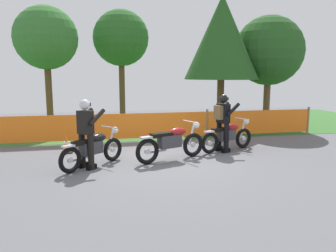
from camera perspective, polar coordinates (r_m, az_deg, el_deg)
ground at (r=8.86m, az=-0.24°, el=-6.03°), size 24.00×24.00×0.02m
grass_verge at (r=15.08m, az=-5.10°, el=0.29°), size 24.00×7.58×0.01m
barrier_fence at (r=11.28m, az=-2.90°, el=0.11°), size 12.05×0.08×1.05m
tree_leftmost at (r=15.39m, az=-20.30°, el=13.98°), size 2.68×2.68×5.12m
tree_near_left at (r=16.58m, az=-8.10°, el=14.68°), size 2.67×2.67×5.31m
tree_near_right at (r=13.73m, az=9.27°, el=14.82°), size 2.98×2.98×5.37m
tree_rightmost at (r=14.91m, az=17.00°, el=12.26°), size 2.90×2.90×4.69m
motorcycle_lead at (r=8.79m, az=0.64°, el=-2.80°), size 2.03×0.97×1.01m
motorcycle_trailing at (r=8.41m, az=-12.80°, el=-3.83°), size 1.55×1.40×0.94m
motorcycle_third at (r=10.05m, az=10.25°, el=-1.66°), size 1.88×0.90×0.94m
rider_trailing at (r=8.19m, az=-13.92°, el=-0.90°), size 0.73×0.73×1.69m
rider_third at (r=9.82m, az=9.43°, el=1.06°), size 0.78×0.68×1.69m
traffic_cone at (r=10.09m, az=-17.05°, el=-2.99°), size 0.32×0.32×0.53m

